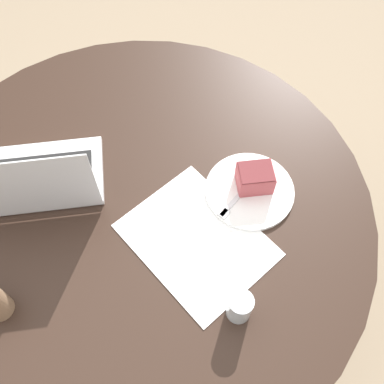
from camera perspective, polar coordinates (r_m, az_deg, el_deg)
name	(u,v)px	position (r m, az deg, el deg)	size (l,w,h in m)	color
ground_plane	(153,291)	(1.94, -4.92, -12.38)	(12.00, 12.00, 0.00)	gray
dining_table	(138,225)	(1.36, -6.88, -4.24)	(1.34, 1.34, 0.75)	black
paper_document	(197,239)	(1.20, 0.69, -6.00)	(0.45, 0.39, 0.00)	white
plate	(250,191)	(1.28, 7.32, 0.18)	(0.25, 0.25, 0.01)	white
cake_slice	(255,178)	(1.25, 8.00, 1.78)	(0.12, 0.12, 0.07)	#B74C51
fork	(235,200)	(1.25, 5.52, -0.97)	(0.05, 0.17, 0.00)	silver
water_glass	(240,307)	(1.10, 6.08, -14.29)	(0.06, 0.06, 0.09)	silver
laptop	(41,179)	(1.31, -18.63, 1.63)	(0.40, 0.39, 0.25)	silver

